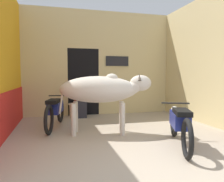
{
  "coord_description": "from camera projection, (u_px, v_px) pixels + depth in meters",
  "views": [
    {
      "loc": [
        -1.47,
        -2.78,
        1.35
      ],
      "look_at": [
        -0.21,
        2.07,
        0.99
      ],
      "focal_mm": 35.0,
      "sensor_mm": 36.0,
      "label": 1
    }
  ],
  "objects": [
    {
      "name": "motorcycle_far",
      "position": [
        55.0,
        110.0,
        5.61
      ],
      "size": [
        0.65,
        2.02,
        0.8
      ],
      "color": "black",
      "rests_on": "ground_plane"
    },
    {
      "name": "motorcycle_near",
      "position": [
        180.0,
        123.0,
        4.15
      ],
      "size": [
        0.87,
        1.88,
        0.78
      ],
      "color": "black",
      "rests_on": "ground_plane"
    },
    {
      "name": "ground_plane",
      "position": [
        162.0,
        169.0,
        3.15
      ],
      "size": [
        30.0,
        30.0,
        0.0
      ],
      "primitive_type": "plane",
      "color": "tan"
    },
    {
      "name": "plastic_stool",
      "position": [
        73.0,
        110.0,
        7.07
      ],
      "size": [
        0.32,
        0.32,
        0.45
      ],
      "color": "beige",
      "rests_on": "ground_plane"
    },
    {
      "name": "wall_back_with_doorway",
      "position": [
        93.0,
        70.0,
        7.67
      ],
      "size": [
        5.04,
        0.93,
        3.54
      ],
      "color": "#D1BC84",
      "rests_on": "ground_plane"
    },
    {
      "name": "shopkeeper_seated",
      "position": [
        81.0,
        98.0,
        6.98
      ],
      "size": [
        0.44,
        0.33,
        1.18
      ],
      "color": "#282833",
      "rests_on": "ground_plane"
    },
    {
      "name": "wall_right_with_door",
      "position": [
        212.0,
        61.0,
        5.85
      ],
      "size": [
        0.22,
        4.6,
        3.54
      ],
      "color": "#D1BC84",
      "rests_on": "ground_plane"
    },
    {
      "name": "cow",
      "position": [
        102.0,
        90.0,
        5.0
      ],
      "size": [
        2.16,
        1.02,
        1.4
      ],
      "color": "beige",
      "rests_on": "ground_plane"
    }
  ]
}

